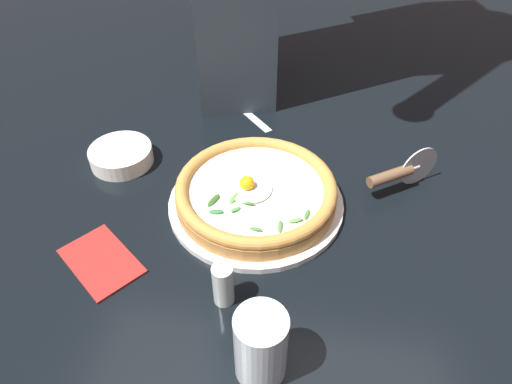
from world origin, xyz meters
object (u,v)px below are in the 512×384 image
side_bowl (121,155)px  table_knife (233,100)px  folded_napkin (101,260)px  pepper_shaker (223,284)px  pizza_cutter (400,173)px  pizza (256,191)px  drinking_glass (261,350)px

side_bowl → table_knife: (-0.18, -0.27, -0.01)m
side_bowl → folded_napkin: (-0.06, 0.26, -0.01)m
side_bowl → pepper_shaker: bearing=132.7°
pizza_cutter → table_knife: 0.46m
side_bowl → folded_napkin: side_bowl is taller
pizza → pizza_cutter: (-0.26, -0.08, 0.01)m
table_knife → folded_napkin: size_ratio=1.35×
side_bowl → pizza_cutter: pizza_cutter is taller
drinking_glass → pepper_shaker: drinking_glass is taller
table_knife → pepper_shaker: bearing=99.4°
side_bowl → drinking_glass: size_ratio=1.09×
pizza_cutter → pepper_shaker: 0.41m
pizza → pepper_shaker: 0.21m
pizza_cutter → folded_napkin: (0.49, 0.25, -0.04)m
pepper_shaker → table_knife: bearing=-80.6°
pizza → drinking_glass: bearing=99.6°
table_knife → folded_napkin: table_knife is taller
side_bowl → pizza_cutter: (-0.55, 0.00, 0.02)m
pizza_cutter → table_knife: bearing=-36.1°
table_knife → drinking_glass: (-0.16, 0.67, 0.05)m
side_bowl → pepper_shaker: 0.41m
side_bowl → drinking_glass: drinking_glass is taller
folded_napkin → pizza: bearing=-143.5°
table_knife → pepper_shaker: size_ratio=2.54×
table_knife → drinking_glass: size_ratio=1.63×
pizza → folded_napkin: 0.29m
side_bowl → pepper_shaker: pepper_shaker is taller
pizza → table_knife: (0.11, -0.35, -0.03)m
pizza → pizza_cutter: pizza_cutter is taller
table_knife → drinking_glass: drinking_glass is taller
table_knife → folded_napkin: bearing=76.9°
pizza → drinking_glass: 0.32m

